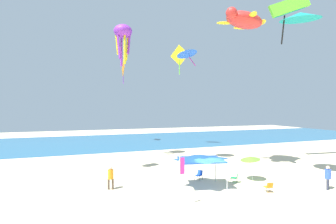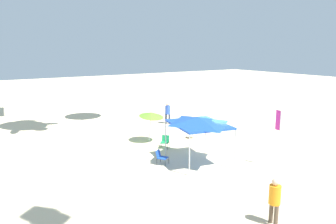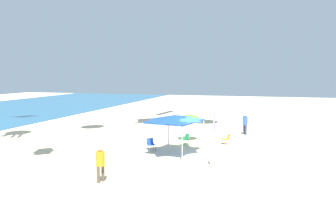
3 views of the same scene
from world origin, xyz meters
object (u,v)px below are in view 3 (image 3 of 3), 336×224
(folding_chair_left_of_tent, at_px, (151,143))
(beach_umbrella, at_px, (189,116))
(person_watching_sky, at_px, (100,161))
(folding_chair_facing_ocean, at_px, (185,138))
(person_near_umbrella, at_px, (245,122))
(folding_chair_near_cooler, at_px, (226,138))
(banner_flag, at_px, (214,135))
(canopy_tent, at_px, (175,119))

(folding_chair_left_of_tent, bearing_deg, beach_umbrella, 32.03)
(person_watching_sky, bearing_deg, folding_chair_facing_ocean, 8.17)
(person_near_umbrella, xyz_separation_m, person_watching_sky, (-16.25, 5.80, -0.02))
(folding_chair_near_cooler, xyz_separation_m, banner_flag, (-7.39, -0.24, 1.53))
(beach_umbrella, bearing_deg, folding_chair_near_cooler, -102.74)
(beach_umbrella, xyz_separation_m, person_watching_sky, (-12.01, 1.70, -0.91))
(folding_chair_facing_ocean, bearing_deg, folding_chair_left_of_tent, -82.30)
(beach_umbrella, xyz_separation_m, folding_chair_near_cooler, (-0.70, -3.11, -1.52))
(beach_umbrella, bearing_deg, banner_flag, -157.52)
(beach_umbrella, height_order, person_near_umbrella, beach_umbrella)
(folding_chair_left_of_tent, bearing_deg, folding_chair_facing_ocean, 18.75)
(beach_umbrella, xyz_separation_m, banner_flag, (-8.09, -3.35, 0.01))
(beach_umbrella, bearing_deg, person_watching_sky, 171.94)
(folding_chair_near_cooler, relative_size, folding_chair_left_of_tent, 1.00)
(banner_flag, height_order, person_near_umbrella, banner_flag)
(person_watching_sky, bearing_deg, folding_chair_near_cooler, -5.11)
(folding_chair_near_cooler, bearing_deg, person_near_umbrella, -179.99)
(person_watching_sky, bearing_deg, canopy_tent, 2.60)
(canopy_tent, distance_m, folding_chair_left_of_tent, 2.94)
(banner_flag, distance_m, person_watching_sky, 6.46)
(beach_umbrella, xyz_separation_m, folding_chair_left_of_tent, (-4.14, 1.80, -1.52))
(folding_chair_facing_ocean, distance_m, person_watching_sky, 10.57)
(folding_chair_near_cooler, relative_size, banner_flag, 0.25)
(canopy_tent, distance_m, folding_chair_facing_ocean, 3.92)
(folding_chair_left_of_tent, relative_size, folding_chair_facing_ocean, 1.00)
(beach_umbrella, relative_size, folding_chair_left_of_tent, 2.81)
(person_near_umbrella, bearing_deg, beach_umbrella, -75.90)
(canopy_tent, distance_m, banner_flag, 4.41)
(folding_chair_near_cooler, relative_size, folding_chair_facing_ocean, 1.00)
(folding_chair_near_cooler, bearing_deg, folding_chair_facing_ocean, -61.97)
(folding_chair_left_of_tent, xyz_separation_m, banner_flag, (-3.95, -5.15, 1.53))
(canopy_tent, bearing_deg, banner_flag, -134.60)
(canopy_tent, distance_m, beach_umbrella, 5.03)
(folding_chair_near_cooler, relative_size, person_watching_sky, 0.44)
(beach_umbrella, bearing_deg, folding_chair_left_of_tent, 156.54)
(person_near_umbrella, bearing_deg, person_watching_sky, -51.54)
(folding_chair_near_cooler, bearing_deg, folding_chair_left_of_tent, -43.74)
(banner_flag, relative_size, person_watching_sky, 1.80)
(canopy_tent, height_order, person_near_umbrella, canopy_tent)
(person_near_umbrella, bearing_deg, banner_flag, -35.38)
(canopy_tent, distance_m, person_watching_sky, 7.38)
(beach_umbrella, distance_m, banner_flag, 8.76)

